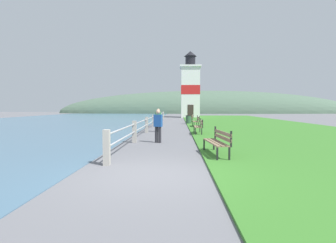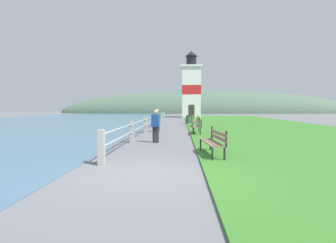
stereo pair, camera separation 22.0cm
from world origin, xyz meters
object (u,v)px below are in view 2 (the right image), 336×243
Objects in this scene: park_bench_near at (214,140)px; lighthouse at (191,89)px; park_bench_by_lighthouse at (191,118)px; person_by_railing at (156,125)px; trash_bin at (188,120)px; park_bench_far at (196,121)px; park_bench_midway at (198,126)px; person_strolling at (157,119)px.

park_bench_near is 33.05m from lighthouse.
person_by_railing is (-2.29, -15.52, 0.29)m from park_bench_by_lighthouse.
trash_bin is (-0.37, -2.07, -0.12)m from park_bench_by_lighthouse.
park_bench_far is at bearing 98.48° from park_bench_by_lighthouse.
person_by_railing is at bearing -61.19° from park_bench_near.
trash_bin is at bearing 86.93° from park_bench_by_lighthouse.
park_bench_far is at bearing -91.51° from park_bench_midway.
person_strolling reaches higher than park_bench_midway.
trash_bin is (-0.28, 9.64, -0.11)m from park_bench_midway.
lighthouse is (0.53, 14.05, 3.99)m from park_bench_by_lighthouse.
lighthouse is 24.74m from person_strolling.
park_bench_far is at bearing -97.10° from park_bench_near.
park_bench_by_lighthouse is (0.08, 11.71, 0.00)m from park_bench_midway.
park_bench_near is 18.76m from park_bench_by_lighthouse.
park_bench_near is 2.37× the size of trash_bin.
park_bench_by_lighthouse reaches higher than trash_bin.
trash_bin is at bearing 9.43° from person_by_railing.
person_strolling is at bearing 54.42° from park_bench_far.
person_strolling is at bearing 82.27° from park_bench_by_lighthouse.
person_by_railing reaches higher than park_bench_far.
person_strolling is 5.33m from person_by_railing.
person_by_railing is at bearing -98.13° from trash_bin.
park_bench_midway is 0.98× the size of park_bench_far.
person_by_railing is at bearing 88.63° from park_bench_by_lighthouse.
person_strolling reaches higher than park_bench_near.
lighthouse is 29.93m from person_by_railing.
person_strolling is at bearing -105.91° from trash_bin.
park_bench_near is 1.29× the size of person_strolling.
park_bench_midway is 11.71m from park_bench_by_lighthouse.
park_bench_midway is 0.87× the size of park_bench_by_lighthouse.
person_by_railing is (-2.21, -3.81, 0.29)m from park_bench_midway.
park_bench_by_lighthouse is 10.56m from person_strolling.
park_bench_midway is 0.16× the size of lighthouse.
park_bench_midway is at bearing -137.48° from person_strolling.
person_by_railing is at bearing 166.87° from person_strolling.
person_by_railing reaches higher than trash_bin.
lighthouse is at bearing -97.30° from park_bench_near.
park_bench_by_lighthouse is (0.01, 18.76, -0.00)m from park_bench_near.
park_bench_near is 8.97m from person_strolling.
person_strolling reaches higher than person_by_railing.
park_bench_far is at bearing 3.15° from person_by_railing.
lighthouse reaches higher than trash_bin.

